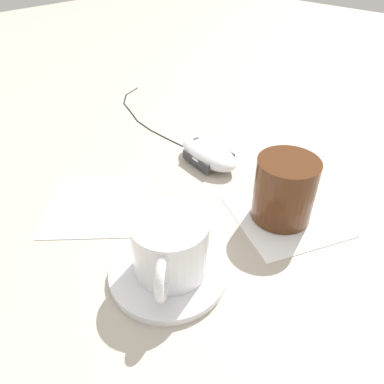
# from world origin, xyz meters

# --- Properties ---
(ground_plane) EXTENTS (3.00, 3.00, 0.00)m
(ground_plane) POSITION_xyz_m (0.00, 0.00, 0.00)
(ground_plane) COLOR #B2A899
(saucer) EXTENTS (0.14, 0.14, 0.01)m
(saucer) POSITION_xyz_m (-0.09, -0.05, 0.01)
(saucer) COLOR white
(saucer) RESTS_ON ground
(coffee_cup) EXTENTS (0.11, 0.09, 0.07)m
(coffee_cup) POSITION_xyz_m (-0.08, -0.05, 0.05)
(coffee_cup) COLOR white
(coffee_cup) RESTS_ON saucer
(computer_mouse) EXTENTS (0.07, 0.13, 0.03)m
(computer_mouse) POSITION_xyz_m (0.13, 0.08, 0.02)
(computer_mouse) COLOR silver
(computer_mouse) RESTS_ON ground
(mouse_cable) EXTENTS (0.13, 0.29, 0.00)m
(mouse_cable) POSITION_xyz_m (0.17, 0.30, 0.00)
(mouse_cable) COLOR black
(mouse_cable) RESTS_ON ground
(napkin_under_glass) EXTENTS (0.19, 0.19, 0.00)m
(napkin_under_glass) POSITION_xyz_m (0.10, -0.10, 0.00)
(napkin_under_glass) COLOR white
(napkin_under_glass) RESTS_ON ground
(drinking_glass) EXTENTS (0.08, 0.08, 0.09)m
(drinking_glass) POSITION_xyz_m (0.10, -0.09, 0.05)
(drinking_glass) COLOR #4C2814
(drinking_glass) RESTS_ON napkin_under_glass
(napkin_spare) EXTENTS (0.20, 0.20, 0.00)m
(napkin_spare) POSITION_xyz_m (-0.07, 0.12, 0.00)
(napkin_spare) COLOR white
(napkin_spare) RESTS_ON ground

